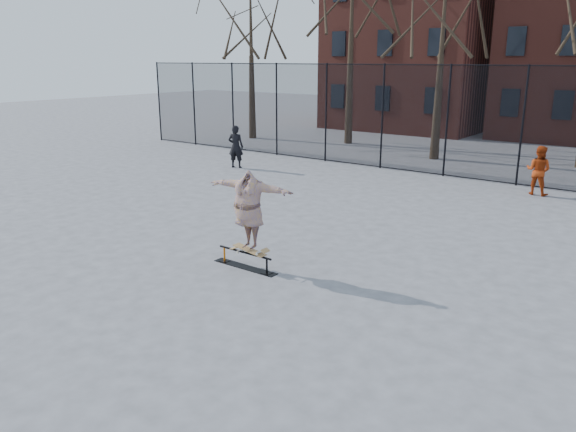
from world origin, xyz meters
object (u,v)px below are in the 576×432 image
Objects in this scene: skateboard at (250,251)px; skater at (249,211)px; bystander_red at (538,170)px; bystander_black at (236,147)px; skate_rail at (245,261)px.

skateboard is 0.84m from skater.
bystander_black is at bearing 16.32° from bystander_red.
skateboard is at bearing 78.17° from bystander_red.
skateboard is at bearing 111.24° from bystander_black.
skate_rail is 0.94× the size of bystander_black.
skater reaches higher than bystander_black.
skater reaches higher than bystander_red.
skate_rail is at bearing 180.00° from skateboard.
skater is 1.17× the size of bystander_black.
skate_rail is at bearing 110.76° from bystander_black.
skateboard is 0.53× the size of bystander_red.
skater reaches higher than skateboard.
skate_rail is 10.93m from bystander_red.
skate_rail is 0.80× the size of skater.
skater is at bearing 78.17° from bystander_red.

